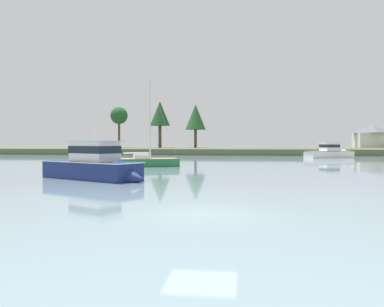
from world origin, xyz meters
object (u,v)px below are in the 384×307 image
object	(u,v)px
cruiser_white	(333,154)
mooring_buoy_green	(151,156)
sailboat_green	(145,165)
cruiser_navy	(98,170)

from	to	relation	value
cruiser_white	mooring_buoy_green	size ratio (longest dim) A/B	19.84
cruiser_white	sailboat_green	bearing A→B (deg)	-131.82
cruiser_white	cruiser_navy	xyz separation A→B (m)	(-23.58, -40.32, 0.08)
cruiser_white	sailboat_green	world-z (taller)	sailboat_green
cruiser_white	mooring_buoy_green	world-z (taller)	cruiser_white
cruiser_navy	sailboat_green	distance (m)	13.55
sailboat_green	mooring_buoy_green	xyz separation A→B (m)	(-6.44, 29.12, -0.15)
cruiser_white	sailboat_green	size ratio (longest dim) A/B	0.97
cruiser_navy	cruiser_white	bearing A→B (deg)	59.68
cruiser_white	mooring_buoy_green	xyz separation A→B (m)	(-30.40, 2.34, -0.45)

